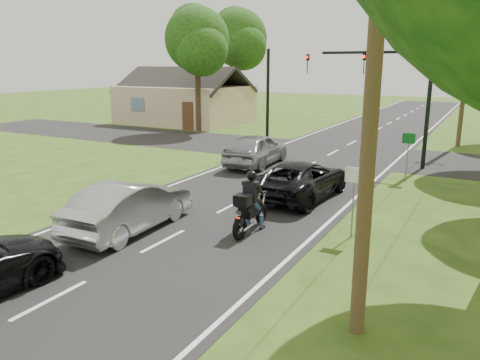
% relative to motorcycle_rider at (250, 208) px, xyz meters
% --- Properties ---
extents(ground, '(140.00, 140.00, 0.00)m').
position_rel_motorcycle_rider_xyz_m(ground, '(-1.84, -1.93, -0.76)').
color(ground, '#2B4A14').
rests_on(ground, ground).
extents(road, '(8.00, 100.00, 0.01)m').
position_rel_motorcycle_rider_xyz_m(road, '(-1.84, 8.07, -0.76)').
color(road, black).
rests_on(road, ground).
extents(cross_road, '(60.00, 7.00, 0.01)m').
position_rel_motorcycle_rider_xyz_m(cross_road, '(-1.84, 14.07, -0.76)').
color(cross_road, black).
rests_on(cross_road, ground).
extents(motorcycle_rider, '(0.64, 2.25, 1.94)m').
position_rel_motorcycle_rider_xyz_m(motorcycle_rider, '(0.00, 0.00, 0.00)').
color(motorcycle_rider, black).
rests_on(motorcycle_rider, ground).
extents(dark_suv, '(2.65, 5.24, 1.42)m').
position_rel_motorcycle_rider_xyz_m(dark_suv, '(-0.05, 4.35, -0.04)').
color(dark_suv, black).
rests_on(dark_suv, road).
extents(silver_sedan, '(1.86, 4.75, 1.54)m').
position_rel_motorcycle_rider_xyz_m(silver_sedan, '(-3.30, -1.68, 0.02)').
color(silver_sedan, '#ADAEB2').
rests_on(silver_sedan, road).
extents(silver_suv, '(2.15, 4.88, 1.63)m').
position_rel_motorcycle_rider_xyz_m(silver_suv, '(-4.24, 8.85, 0.07)').
color(silver_suv, '#93959A').
rests_on(silver_suv, road).
extents(traffic_signal, '(6.38, 0.44, 6.00)m').
position_rel_motorcycle_rider_xyz_m(traffic_signal, '(1.50, 12.07, 3.37)').
color(traffic_signal, black).
rests_on(traffic_signal, ground).
extents(signal_pole_far, '(0.20, 0.20, 6.00)m').
position_rel_motorcycle_rider_xyz_m(signal_pole_far, '(-7.04, 16.07, 2.24)').
color(signal_pole_far, black).
rests_on(signal_pole_far, ground).
extents(utility_pole_near, '(1.60, 0.28, 10.00)m').
position_rel_motorcycle_rider_xyz_m(utility_pole_near, '(4.36, -3.93, 4.32)').
color(utility_pole_near, brown).
rests_on(utility_pole_near, ground).
extents(utility_pole_far, '(1.60, 0.28, 10.00)m').
position_rel_motorcycle_rider_xyz_m(utility_pole_far, '(4.36, 20.07, 4.32)').
color(utility_pole_far, brown).
rests_on(utility_pole_far, ground).
extents(sign_white, '(0.55, 0.07, 2.12)m').
position_rel_motorcycle_rider_xyz_m(sign_white, '(2.86, 1.05, 0.83)').
color(sign_white, slate).
rests_on(sign_white, ground).
extents(sign_green, '(0.55, 0.07, 2.12)m').
position_rel_motorcycle_rider_xyz_m(sign_green, '(3.06, 9.05, 0.83)').
color(sign_green, slate).
rests_on(sign_green, ground).
extents(tree_left_near, '(5.12, 4.96, 9.22)m').
position_rel_motorcycle_rider_xyz_m(tree_left_near, '(-13.57, 17.86, 5.77)').
color(tree_left_near, '#332316').
rests_on(tree_left_near, ground).
extents(tree_left_far, '(5.76, 5.58, 10.14)m').
position_rel_motorcycle_rider_xyz_m(tree_left_far, '(-15.54, 27.83, 6.37)').
color(tree_left_far, '#332316').
rests_on(tree_left_far, ground).
extents(house, '(10.20, 8.00, 4.84)m').
position_rel_motorcycle_rider_xyz_m(house, '(-17.84, 22.07, 1.01)').
color(house, tan).
rests_on(house, ground).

